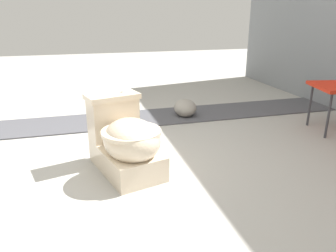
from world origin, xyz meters
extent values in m
plane|color=#A8A59E|center=(0.00, 0.00, 0.00)|extent=(14.00, 14.00, 0.00)
cube|color=#4C4C51|center=(-1.16, 0.50, 0.01)|extent=(0.56, 8.00, 0.01)
cube|color=beige|center=(-0.03, 0.14, 0.09)|extent=(0.67, 0.49, 0.17)
ellipsoid|color=beige|center=(0.06, 0.16, 0.26)|extent=(0.52, 0.46, 0.28)
cylinder|color=beige|center=(0.06, 0.16, 0.32)|extent=(0.48, 0.48, 0.03)
cube|color=beige|center=(-0.24, 0.08, 0.32)|extent=(0.26, 0.38, 0.30)
cube|color=beige|center=(-0.24, 0.08, 0.49)|extent=(0.29, 0.40, 0.04)
cylinder|color=silver|center=(-0.26, 0.16, 0.51)|extent=(0.02, 0.02, 0.01)
cylinder|color=#38383D|center=(-0.19, 1.92, 0.20)|extent=(0.02, 0.02, 0.40)
cylinder|color=#38383D|center=(-0.52, 1.99, 0.20)|extent=(0.02, 0.02, 0.40)
ellipsoid|color=gray|center=(-1.12, 0.92, 0.09)|extent=(0.29, 0.24, 0.18)
camera|label=1|loc=(2.04, -0.13, 1.05)|focal=35.00mm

